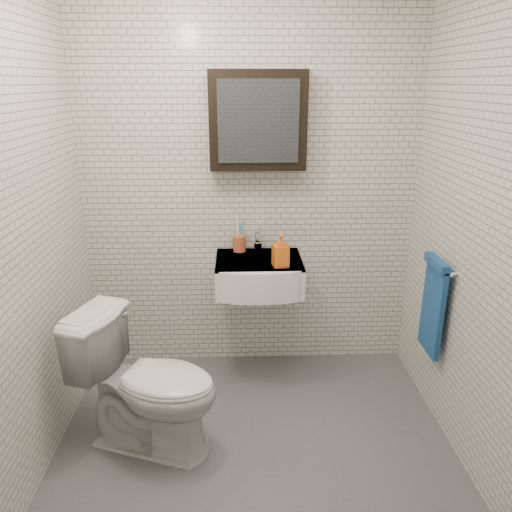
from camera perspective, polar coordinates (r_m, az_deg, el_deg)
The scene contains 9 objects.
ground at distance 2.95m, azimuth -0.08°, elevation -21.33°, with size 2.20×2.00×0.01m, color #515359.
room_shell at distance 2.29m, azimuth -0.09°, elevation 7.64°, with size 2.22×2.02×2.51m.
washbasin at distance 3.20m, azimuth 0.34°, elevation -2.18°, with size 0.55×0.50×0.20m.
faucet at distance 3.33m, azimuth 0.20°, elevation 1.64°, with size 0.06×0.20×0.15m.
mirror_cabinet at distance 3.18m, azimuth 0.22°, elevation 15.19°, with size 0.60×0.15×0.60m.
towel_rail at distance 3.07m, azimuth 19.62°, elevation -4.99°, with size 0.09×0.30×0.58m.
toothbrush_cup at distance 3.34m, azimuth -1.91°, elevation 1.52°, with size 0.11×0.11×0.23m.
soap_bottle at distance 3.06m, azimuth 2.83°, elevation 0.64°, with size 0.09×0.09×0.20m, color orange.
toilet at distance 2.83m, azimuth -12.21°, elevation -14.03°, with size 0.44×0.77×0.79m, color white.
Camera 1 is at (-0.08, -2.24, 1.93)m, focal length 35.00 mm.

